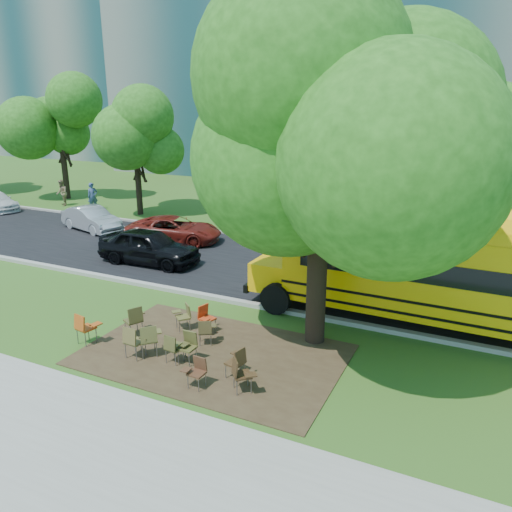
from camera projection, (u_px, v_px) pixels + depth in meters
The scene contains 30 objects.
ground at pixel (192, 340), 14.55m from camera, with size 160.00×160.00×0.00m, color #38551A.
sidewalk at pixel (60, 440), 10.23m from camera, with size 60.00×4.00×0.04m, color gray.
dirt_patch at pixel (213, 354), 13.70m from camera, with size 7.00×4.50×0.03m, color #382819.
asphalt_road at pixel (283, 270), 20.58m from camera, with size 80.00×8.00×0.04m, color black.
kerb_near at pixel (239, 302), 17.11m from camera, with size 80.00×0.25×0.14m, color gray.
kerb_far at pixel (316, 244), 24.09m from camera, with size 80.00×0.25×0.14m, color gray.
building_main at pixel (326, 51), 45.58m from camera, with size 38.00×16.00×22.00m, color slate.
building_left at pixel (103, 73), 61.65m from camera, with size 26.00×14.00×20.00m, color slate.
bg_tree_0 at pixel (135, 138), 29.32m from camera, with size 5.20×5.20×7.18m.
bg_tree_1 at pixel (59, 120), 34.09m from camera, with size 6.00×6.00×8.40m.
bg_tree_2 at pixel (264, 145), 29.14m from camera, with size 4.80×4.80×6.62m.
main_tree at pixel (322, 144), 12.84m from camera, with size 7.18×7.18×9.22m.
school_bus at pixel (474, 277), 14.51m from camera, with size 12.67×3.08×3.08m.
chair_0 at pixel (85, 326), 14.12m from camera, with size 0.69×0.56×0.94m.
chair_1 at pixel (134, 339), 13.32m from camera, with size 0.64×0.56×0.95m.
chair_2 at pixel (149, 337), 13.43m from camera, with size 0.65×0.82×0.95m.
chair_3 at pixel (187, 344), 13.16m from camera, with size 0.56×0.51×0.87m.
chair_4 at pixel (174, 346), 13.09m from camera, with size 0.58×0.49×0.84m.
chair_5 at pixel (197, 369), 12.02m from camera, with size 0.52×0.46×0.78m.
chair_6 at pixel (237, 360), 12.37m from camera, with size 0.50×0.64×0.85m.
chair_7 at pixel (240, 372), 11.78m from camera, with size 0.75×0.59×0.88m.
chair_8 at pixel (135, 318), 14.63m from camera, with size 0.62×0.79×0.95m.
chair_9 at pixel (184, 314), 15.07m from camera, with size 0.72×0.57×0.83m.
chair_10 at pixel (205, 316), 14.88m from camera, with size 0.52×0.66×0.86m.
chair_11 at pixel (206, 330), 14.10m from camera, with size 0.54×0.66×0.80m.
black_car at pixel (149, 246), 21.19m from camera, with size 1.79×4.44×1.51m, color black.
bg_car_silver at pixel (91, 219), 26.63m from camera, with size 1.37×3.93×1.29m, color #A4A5A9.
bg_car_red at pixel (174, 230), 24.41m from camera, with size 2.12×4.61×1.28m, color #5D1510.
pedestrian_a at pixel (93, 196), 31.65m from camera, with size 0.64×0.42×1.74m, color navy.
pedestrian_b at pixel (62, 193), 32.95m from camera, with size 0.84×0.65×1.72m, color #876F51.
Camera 1 is at (7.35, -11.07, 6.68)m, focal length 35.00 mm.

